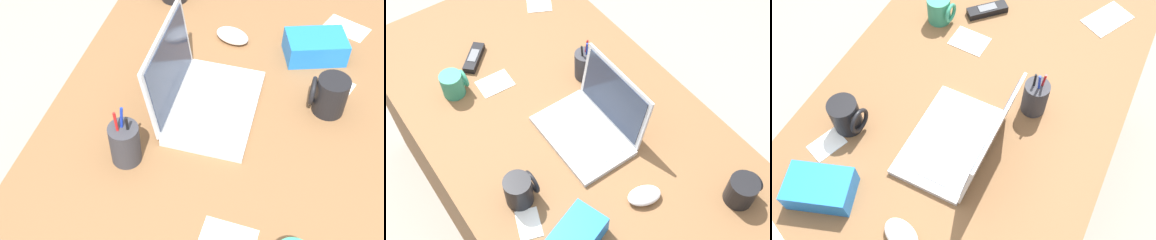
{
  "view_description": "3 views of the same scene",
  "coord_description": "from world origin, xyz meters",
  "views": [
    {
      "loc": [
        -0.8,
        -0.18,
        1.75
      ],
      "look_at": [
        0.03,
        0.05,
        0.79
      ],
      "focal_mm": 48.12,
      "sensor_mm": 36.0,
      "label": 1
    },
    {
      "loc": [
        0.87,
        -0.54,
        2.07
      ],
      "look_at": [
        0.09,
        0.03,
        0.78
      ],
      "focal_mm": 45.22,
      "sensor_mm": 36.0,
      "label": 2
    },
    {
      "loc": [
        0.64,
        0.32,
        1.81
      ],
      "look_at": [
        0.07,
        0.03,
        0.79
      ],
      "focal_mm": 39.79,
      "sensor_mm": 36.0,
      "label": 3
    }
  ],
  "objects": [
    {
      "name": "paper_note_left",
      "position": [
        0.29,
        -0.3,
        0.74
      ],
      "size": [
        0.11,
        0.1,
        0.0
      ],
      "primitive_type": "cube",
      "rotation": [
        0.0,
        0.0,
        -0.35
      ],
      "color": "white",
      "rests_on": "desk"
    },
    {
      "name": "laptop",
      "position": [
        0.13,
        0.06,
        0.78
      ],
      "size": [
        0.32,
        0.25,
        0.23
      ],
      "color": "silver",
      "rests_on": "desk"
    },
    {
      "name": "coffee_mug_white",
      "position": [
        -0.29,
        -0.24,
        0.78
      ],
      "size": [
        0.08,
        0.09,
        0.09
      ],
      "color": "#338C6B",
      "rests_on": "desk"
    },
    {
      "name": "coffee_mug_tall",
      "position": [
        0.21,
        -0.27,
        0.79
      ],
      "size": [
        0.08,
        0.1,
        0.11
      ],
      "color": "black",
      "rests_on": "desk"
    },
    {
      "name": "cordless_phone",
      "position": [
        -0.4,
        -0.11,
        0.75
      ],
      "size": [
        0.13,
        0.13,
        0.03
      ],
      "color": "black",
      "rests_on": "desk"
    },
    {
      "name": "desk",
      "position": [
        0.0,
        0.0,
        0.37
      ],
      "size": [
        1.56,
        0.9,
        0.74
      ],
      "primitive_type": "cube",
      "color": "brown",
      "rests_on": "ground"
    },
    {
      "name": "coffee_mug_spare",
      "position": [
        0.59,
        0.27,
        0.78
      ],
      "size": [
        0.09,
        0.1,
        0.1
      ],
      "color": "black",
      "rests_on": "desk"
    },
    {
      "name": "computer_mouse",
      "position": [
        0.43,
        0.03,
        0.76
      ],
      "size": [
        0.1,
        0.12,
        0.04
      ],
      "primitive_type": "ellipsoid",
      "rotation": [
        0.0,
        0.0,
        -0.32
      ],
      "color": "white",
      "rests_on": "desk"
    },
    {
      "name": "pen_holder",
      "position": [
        -0.09,
        0.18,
        0.79
      ],
      "size": [
        0.07,
        0.07,
        0.17
      ],
      "color": "#333338",
      "rests_on": "desk"
    },
    {
      "name": "snack_bag",
      "position": [
        0.42,
        -0.22,
        0.77
      ],
      "size": [
        0.16,
        0.2,
        0.07
      ],
      "primitive_type": "cube",
      "rotation": [
        0.0,
        0.0,
        0.33
      ],
      "color": "blue",
      "rests_on": "desk"
    },
    {
      "name": "paper_note_right",
      "position": [
        -0.25,
        -0.11,
        0.74
      ],
      "size": [
        0.1,
        0.13,
        0.0
      ],
      "primitive_type": "cube",
      "rotation": [
        0.0,
        0.0,
        -0.05
      ],
      "color": "white",
      "rests_on": "desk"
    },
    {
      "name": "ground_plane",
      "position": [
        0.0,
        0.0,
        0.0
      ],
      "size": [
        6.0,
        6.0,
        0.0
      ],
      "primitive_type": "plane",
      "color": "gray"
    }
  ]
}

